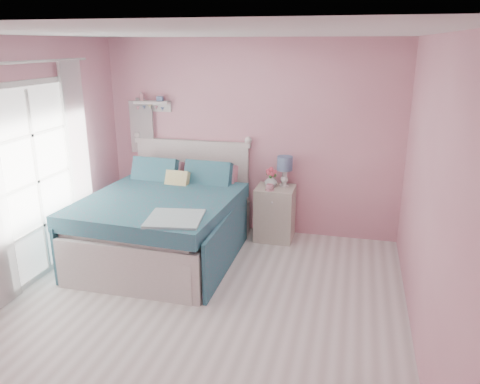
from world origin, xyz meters
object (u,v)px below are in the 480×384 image
at_px(teacup, 270,187).
at_px(nightstand, 275,213).
at_px(vase, 271,181).
at_px(bed, 166,223).
at_px(table_lamp, 285,166).

bearing_deg(teacup, nightstand, 71.03).
bearing_deg(teacup, vase, 94.98).
bearing_deg(nightstand, bed, -146.33).
distance_m(nightstand, table_lamp, 0.65).
distance_m(table_lamp, vase, 0.27).
height_order(vase, teacup, vase).
bearing_deg(teacup, table_lamp, 56.49).
bearing_deg(vase, table_lamp, 27.01).
bearing_deg(table_lamp, vase, -152.99).
relative_size(bed, vase, 12.84).
xyz_separation_m(table_lamp, teacup, (-0.15, -0.23, -0.24)).
bearing_deg(nightstand, vase, 178.61).
xyz_separation_m(nightstand, table_lamp, (0.10, 0.08, 0.64)).
height_order(nightstand, vase, vase).
bearing_deg(vase, teacup, -85.02).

